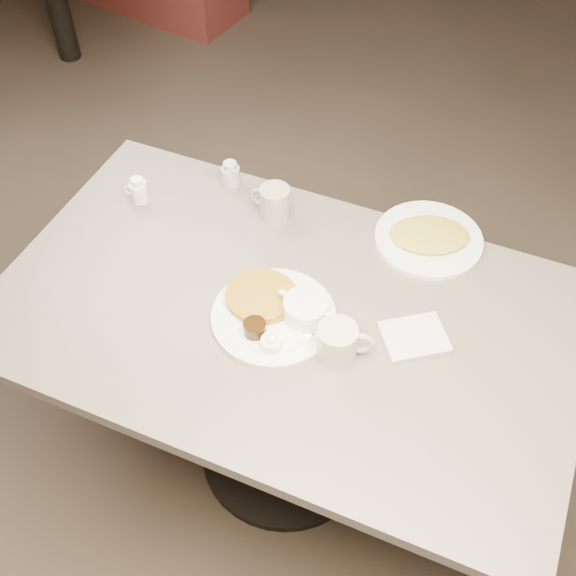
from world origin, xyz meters
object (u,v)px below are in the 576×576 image
at_px(main_plate, 278,311).
at_px(coffee_mug_far, 274,202).
at_px(creamer_right, 231,174).
at_px(creamer_left, 138,191).
at_px(hash_plate, 429,238).
at_px(coffee_mug_near, 339,341).
at_px(diner_table, 285,350).

height_order(main_plate, coffee_mug_far, coffee_mug_far).
bearing_deg(creamer_right, main_plate, -50.91).
relative_size(creamer_left, hash_plate, 0.20).
distance_m(main_plate, creamer_left, 0.60).
xyz_separation_m(creamer_left, hash_plate, (0.83, 0.17, -0.02)).
relative_size(coffee_mug_near, creamer_right, 1.87).
distance_m(diner_table, coffee_mug_far, 0.42).
height_order(coffee_mug_near, creamer_right, coffee_mug_near).
distance_m(diner_table, creamer_right, 0.56).
bearing_deg(hash_plate, main_plate, -123.87).
relative_size(coffee_mug_far, hash_plate, 0.32).
xyz_separation_m(creamer_left, creamer_right, (0.21, 0.17, -0.00)).
xyz_separation_m(diner_table, hash_plate, (0.27, 0.39, 0.18)).
bearing_deg(main_plate, creamer_left, 156.23).
relative_size(creamer_right, hash_plate, 0.20).
bearing_deg(coffee_mug_near, hash_plate, 77.92).
relative_size(creamer_left, creamer_right, 1.00).
height_order(diner_table, hash_plate, hash_plate).
height_order(coffee_mug_near, hash_plate, coffee_mug_near).
xyz_separation_m(diner_table, coffee_mug_far, (-0.17, 0.31, 0.22)).
relative_size(main_plate, creamer_left, 5.08).
bearing_deg(coffee_mug_far, hash_plate, 9.74).
relative_size(diner_table, coffee_mug_far, 11.76).
xyz_separation_m(main_plate, coffee_mug_far, (-0.16, 0.34, 0.03)).
distance_m(coffee_mug_near, coffee_mug_far, 0.51).
bearing_deg(creamer_left, coffee_mug_far, 13.78).
relative_size(main_plate, hash_plate, 1.03).
bearing_deg(creamer_right, diner_table, -48.46).
xyz_separation_m(diner_table, creamer_right, (-0.35, 0.39, 0.21)).
height_order(main_plate, creamer_left, creamer_left).
bearing_deg(diner_table, coffee_mug_far, 118.45).
bearing_deg(creamer_left, main_plate, -23.77).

